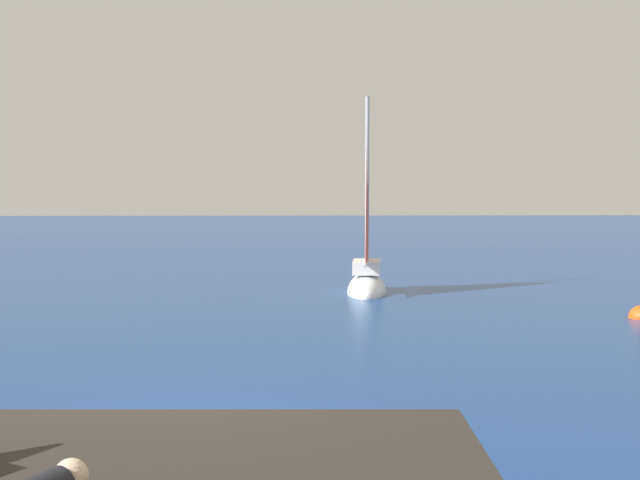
# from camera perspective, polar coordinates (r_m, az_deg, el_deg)

# --- Properties ---
(ground_plane) EXTENTS (160.00, 160.00, 0.00)m
(ground_plane) POSITION_cam_1_polar(r_m,az_deg,el_deg) (9.63, -10.13, -13.21)
(ground_plane) COLOR navy
(sailboat_near) EXTENTS (1.35, 3.16, 5.77)m
(sailboat_near) POSITION_cam_1_polar(r_m,az_deg,el_deg) (22.41, 3.21, -2.80)
(sailboat_near) COLOR white
(sailboat_near) RESTS_ON ground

